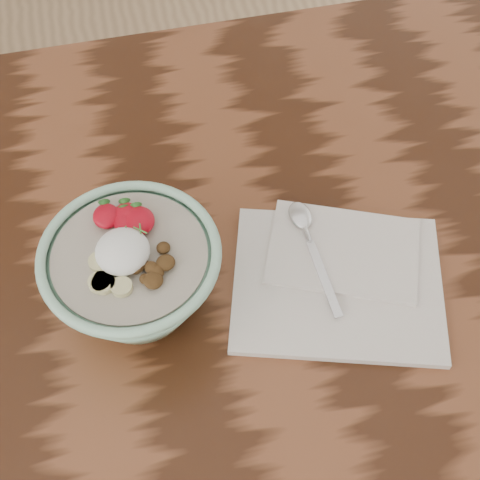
{
  "coord_description": "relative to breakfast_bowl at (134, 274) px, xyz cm",
  "views": [
    {
      "loc": [
        -1.07,
        -46.73,
        147.26
      ],
      "look_at": [
        8.19,
        -6.94,
        86.97
      ],
      "focal_mm": 50.0,
      "sensor_mm": 36.0,
      "label": 1
    }
  ],
  "objects": [
    {
      "name": "table",
      "position": [
        3.92,
        5.38,
        -16.23
      ],
      "size": [
        160.0,
        90.0,
        75.0
      ],
      "color": "#381C0E",
      "rests_on": "ground"
    },
    {
      "name": "breakfast_bowl",
      "position": [
        0.0,
        0.0,
        0.0
      ],
      "size": [
        20.34,
        20.34,
        13.76
      ],
      "rotation": [
        0.0,
        0.0,
        -0.41
      ],
      "color": "#A1D9BA",
      "rests_on": "table"
    },
    {
      "name": "napkin",
      "position": [
        24.63,
        -2.22,
        -6.27
      ],
      "size": [
        30.71,
        27.44,
        1.58
      ],
      "rotation": [
        0.0,
        0.0,
        -0.3
      ],
      "color": "silver",
      "rests_on": "table"
    },
    {
      "name": "spoon",
      "position": [
        22.24,
        4.59,
        -4.97
      ],
      "size": [
        3.07,
        17.58,
        0.92
      ],
      "rotation": [
        0.0,
        0.0,
        0.03
      ],
      "color": "silver",
      "rests_on": "napkin"
    }
  ]
}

